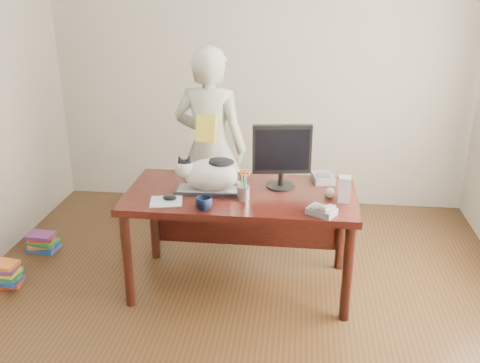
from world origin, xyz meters
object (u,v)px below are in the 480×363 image
Objects in this scene: monitor at (282,153)px; calculator at (323,178)px; mouse at (170,198)px; book_pile_a at (4,274)px; speaker at (344,189)px; baseball at (330,193)px; pen_cup at (244,191)px; cat at (209,174)px; phone at (322,211)px; person at (210,148)px; desk at (242,207)px; keyboard at (211,190)px; book_pile_b at (42,242)px; book_stack at (213,173)px; coffee_mug at (204,204)px.

monitor is 2.14× the size of calculator.
mouse is 0.39× the size of book_pile_a.
speaker is 0.12m from baseball.
cat is at bearing 158.62° from pen_cup.
cat is at bearing -179.86° from baseball.
cat is 0.32m from mouse.
phone is 0.29m from baseball.
person is at bearing 146.66° from speaker.
person is (-0.34, 0.64, 0.23)m from desk.
keyboard is at bearing 156.79° from pen_cup.
book_pile_b is at bearing 170.93° from baseball.
desk is at bearing 178.96° from monitor.
phone is at bearing -101.76° from baseball.
mouse is at bearing -112.71° from book_stack.
desk is 0.56m from mouse.
person is at bearing 117.82° from desk.
book_stack is at bearing -3.54° from book_pile_b.
cat reaches higher than desk.
monitor is 0.43m from baseball.
calculator is (0.30, 0.17, -0.23)m from monitor.
cat is 4.37× the size of coffee_mug.
cat is at bearing 93.50° from coffee_mug.
monitor is 0.57m from book_stack.
desk is at bearing 127.18° from person.
keyboard is at bearing -170.98° from phone.
cat is at bearing -170.42° from phone.
book_pile_a is (-1.55, 0.12, -0.71)m from coffee_mug.
book_stack is 0.98× the size of book_pile_b.
baseball reaches higher than calculator.
person is 6.47× the size of book_pile_b.
person is at bearing 97.29° from coffee_mug.
phone is 0.81× the size of book_pile_b.
desk is 0.49m from coffee_mug.
book_stack reaches higher than desk.
book_pile_b is at bearing -166.50° from phone.
mouse reaches higher than desk.
pen_cup is 0.59m from baseball.
coffee_mug reaches higher than mouse.
person reaches higher than mouse.
calculator is 2.47m from book_pile_a.
speaker is at bearing -9.96° from book_pile_b.
book_stack is (-0.51, 0.15, -0.22)m from monitor.
calculator is at bearing 164.00° from person.
monitor is at bearing 13.50° from keyboard.
pen_cup is 0.31m from coffee_mug.
coffee_mug is at bearing -91.56° from keyboard.
baseball is at bearing 9.88° from pen_cup.
keyboard is at bearing -172.48° from monitor.
cat is at bearing -172.64° from monitor.
speaker is at bearing 4.10° from pen_cup.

